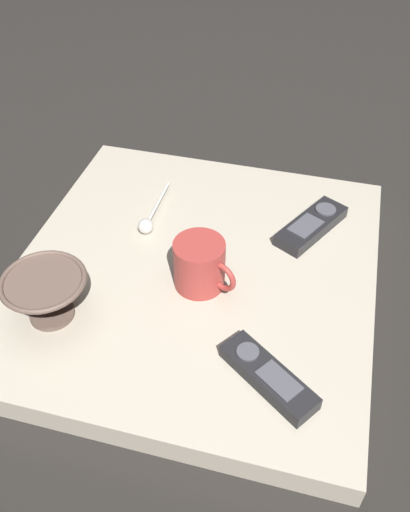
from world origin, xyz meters
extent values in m
plane|color=black|center=(0.00, 0.00, 0.00)|extent=(6.00, 6.00, 0.00)
cube|color=#B7AD99|center=(0.00, 0.00, 0.02)|extent=(0.63, 0.59, 0.04)
cylinder|color=brown|center=(0.16, -0.18, 0.05)|extent=(0.07, 0.07, 0.01)
cone|color=brown|center=(0.16, -0.18, 0.09)|extent=(0.13, 0.13, 0.07)
torus|color=brown|center=(0.16, -0.18, 0.12)|extent=(0.13, 0.13, 0.01)
cylinder|color=#A53833|center=(0.03, 0.02, 0.09)|extent=(0.08, 0.08, 0.08)
torus|color=#A53833|center=(0.05, 0.06, 0.09)|extent=(0.03, 0.05, 0.05)
cylinder|color=silver|center=(-0.13, -0.11, 0.06)|extent=(0.13, 0.01, 0.01)
sphere|color=silver|center=(-0.06, -0.11, 0.06)|extent=(0.03, 0.03, 0.03)
cube|color=black|center=(-0.14, 0.18, 0.05)|extent=(0.16, 0.12, 0.02)
cylinder|color=#4C4C54|center=(-0.18, 0.20, 0.07)|extent=(0.04, 0.04, 0.00)
cube|color=#4C4C54|center=(-0.13, 0.17, 0.07)|extent=(0.07, 0.06, 0.00)
cube|color=black|center=(0.19, 0.16, 0.06)|extent=(0.12, 0.15, 0.02)
cylinder|color=#4C4C54|center=(0.17, 0.12, 0.07)|extent=(0.03, 0.03, 0.00)
cube|color=#4C4C54|center=(0.20, 0.17, 0.07)|extent=(0.06, 0.07, 0.00)
camera|label=1|loc=(0.63, 0.18, 0.69)|focal=38.42mm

